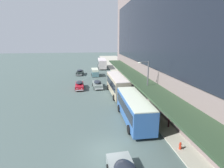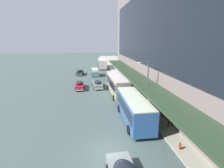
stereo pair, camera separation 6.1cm
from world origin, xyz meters
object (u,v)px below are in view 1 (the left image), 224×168
pedestrian_at_kerb (169,118)px  transit_bus_kerbside_far (134,107)px  vw_van (95,72)px  street_lamp (146,83)px  fire_hydrant (180,146)px  sedan_lead_mid (79,85)px  sedan_oncoming_rear (97,84)px  transit_bus_kerbside_rear (117,84)px  sedan_second_mid (80,72)px  transit_bus_kerbside_front (102,63)px

pedestrian_at_kerb → transit_bus_kerbside_far: bearing=147.5°
transit_bus_kerbside_far → vw_van: bearing=96.7°
street_lamp → fire_hydrant: street_lamp is taller
sedan_lead_mid → street_lamp: bearing=-55.5°
sedan_oncoming_rear → street_lamp: bearing=-67.6°
transit_bus_kerbside_rear → sedan_lead_mid: (-6.97, 5.01, -1.22)m
sedan_oncoming_rear → vw_van: bearing=89.4°
sedan_second_mid → street_lamp: (9.71, -28.07, 3.45)m
sedan_oncoming_rear → pedestrian_at_kerb: bearing=-69.2°
sedan_lead_mid → fire_hydrant: 24.22m
sedan_second_mid → transit_bus_kerbside_rear: bearing=-69.4°
transit_bus_kerbside_far → sedan_oncoming_rear: bearing=102.2°
sedan_second_mid → transit_bus_kerbside_front: bearing=55.9°
transit_bus_kerbside_front → pedestrian_at_kerb: 43.50m
sedan_second_mid → vw_van: size_ratio=1.01×
sedan_oncoming_rear → street_lamp: 15.24m
transit_bus_kerbside_far → fire_hydrant: 6.99m
transit_bus_kerbside_rear → sedan_second_mid: bearing=110.6°
sedan_oncoming_rear → fire_hydrant: sedan_oncoming_rear is taller
transit_bus_kerbside_far → sedan_second_mid: transit_bus_kerbside_far is taller
fire_hydrant → sedan_lead_mid: bearing=113.7°
vw_van → transit_bus_kerbside_rear: bearing=-79.7°
sedan_second_mid → pedestrian_at_kerb: pedestrian_at_kerb is taller
vw_van → pedestrian_at_kerb: size_ratio=2.47×
transit_bus_kerbside_front → sedan_oncoming_rear: transit_bus_kerbside_front is taller
sedan_lead_mid → sedan_second_mid: (-0.37, 14.52, -0.02)m
vw_van → street_lamp: bearing=-78.0°
sedan_lead_mid → vw_van: bearing=73.1°
pedestrian_at_kerb → sedan_lead_mid: bearing=120.4°
transit_bus_kerbside_rear → fire_hydrant: (2.76, -17.17, -1.48)m
transit_bus_kerbside_front → transit_bus_kerbside_rear: size_ratio=1.00×
pedestrian_at_kerb → street_lamp: street_lamp is taller
transit_bus_kerbside_rear → street_lamp: 9.14m
transit_bus_kerbside_far → vw_van: 28.49m
transit_bus_kerbside_front → fire_hydrant: (2.80, -47.46, -1.31)m
transit_bus_kerbside_front → sedan_lead_mid: 26.23m
transit_bus_kerbside_rear → vw_van: 17.77m
sedan_oncoming_rear → vw_van: 12.28m
transit_bus_kerbside_rear → fire_hydrant: bearing=-80.9°
sedan_lead_mid → fire_hydrant: size_ratio=7.17×
transit_bus_kerbside_far → street_lamp: street_lamp is taller
vw_van → fire_hydrant: bearing=-80.3°
street_lamp → pedestrian_at_kerb: bearing=-74.2°
transit_bus_kerbside_rear → sedan_lead_mid: size_ratio=1.97×
sedan_lead_mid → sedan_oncoming_rear: size_ratio=0.99×
street_lamp → transit_bus_kerbside_far: bearing=-134.2°
pedestrian_at_kerb → sedan_second_mid: bearing=108.6°
transit_bus_kerbside_front → sedan_lead_mid: bearing=-105.3°
transit_bus_kerbside_rear → pedestrian_at_kerb: bearing=-74.4°
sedan_oncoming_rear → vw_van: (0.13, 12.28, 0.31)m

